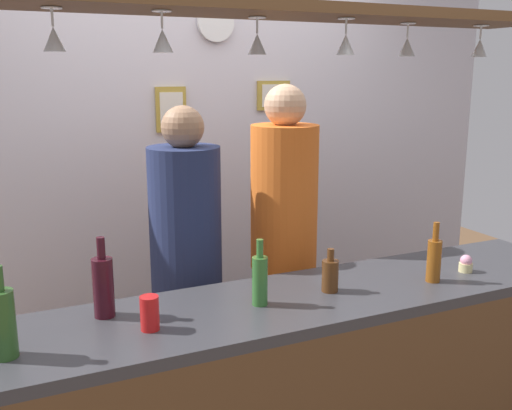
# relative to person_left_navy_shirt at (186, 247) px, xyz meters

# --- Properties ---
(back_wall) EXTENTS (4.40, 0.06, 2.60)m
(back_wall) POSITION_rel_person_left_navy_shirt_xyz_m (0.28, 0.80, 0.29)
(back_wall) COLOR silver
(back_wall) RESTS_ON ground_plane
(bar_counter) EXTENTS (2.70, 0.55, 0.95)m
(bar_counter) POSITION_rel_person_left_navy_shirt_xyz_m (0.28, -0.80, -0.36)
(bar_counter) COLOR #38383D
(bar_counter) RESTS_ON ground_plane
(overhead_glass_rack) EXTENTS (2.20, 0.36, 0.04)m
(overhead_glass_rack) POSITION_rel_person_left_navy_shirt_xyz_m (0.28, -0.60, 1.03)
(overhead_glass_rack) COLOR brown
(hanging_wineglass_far_left) EXTENTS (0.07, 0.07, 0.13)m
(hanging_wineglass_far_left) POSITION_rel_person_left_navy_shirt_xyz_m (-0.59, -0.59, 0.92)
(hanging_wineglass_far_left) COLOR silver
(hanging_wineglass_far_left) RESTS_ON overhead_glass_rack
(hanging_wineglass_left) EXTENTS (0.07, 0.07, 0.13)m
(hanging_wineglass_left) POSITION_rel_person_left_navy_shirt_xyz_m (-0.26, -0.64, 0.92)
(hanging_wineglass_left) COLOR silver
(hanging_wineglass_left) RESTS_ON overhead_glass_rack
(hanging_wineglass_center_left) EXTENTS (0.07, 0.07, 0.13)m
(hanging_wineglass_center_left) POSITION_rel_person_left_navy_shirt_xyz_m (0.12, -0.55, 0.92)
(hanging_wineglass_center_left) COLOR silver
(hanging_wineglass_center_left) RESTS_ON overhead_glass_rack
(hanging_wineglass_center) EXTENTS (0.07, 0.07, 0.13)m
(hanging_wineglass_center) POSITION_rel_person_left_navy_shirt_xyz_m (0.43, -0.65, 0.92)
(hanging_wineglass_center) COLOR silver
(hanging_wineglass_center) RESTS_ON overhead_glass_rack
(hanging_wineglass_center_right) EXTENTS (0.07, 0.07, 0.13)m
(hanging_wineglass_center_right) POSITION_rel_person_left_navy_shirt_xyz_m (0.79, -0.57, 0.92)
(hanging_wineglass_center_right) COLOR silver
(hanging_wineglass_center_right) RESTS_ON overhead_glass_rack
(hanging_wineglass_right) EXTENTS (0.07, 0.07, 0.13)m
(hanging_wineglass_right) POSITION_rel_person_left_navy_shirt_xyz_m (1.15, -0.60, 0.92)
(hanging_wineglass_right) COLOR silver
(hanging_wineglass_right) RESTS_ON overhead_glass_rack
(person_left_navy_shirt) EXTENTS (0.34, 0.34, 1.68)m
(person_left_navy_shirt) POSITION_rel_person_left_navy_shirt_xyz_m (0.00, 0.00, 0.00)
(person_left_navy_shirt) COLOR #2D334C
(person_left_navy_shirt) RESTS_ON ground_plane
(person_right_orange_shirt) EXTENTS (0.34, 0.34, 1.77)m
(person_right_orange_shirt) POSITION_rel_person_left_navy_shirt_xyz_m (0.52, 0.00, 0.06)
(person_right_orange_shirt) COLOR #2D334C
(person_right_orange_shirt) RESTS_ON ground_plane
(bottle_beer_green_import) EXTENTS (0.06, 0.06, 0.26)m
(bottle_beer_green_import) POSITION_rel_person_left_navy_shirt_xyz_m (0.08, -0.66, 0.04)
(bottle_beer_green_import) COLOR #336B2D
(bottle_beer_green_import) RESTS_ON bar_counter
(bottle_beer_amber_tall) EXTENTS (0.06, 0.06, 0.26)m
(bottle_beer_amber_tall) POSITION_rel_person_left_navy_shirt_xyz_m (0.86, -0.73, 0.04)
(bottle_beer_amber_tall) COLOR brown
(bottle_beer_amber_tall) RESTS_ON bar_counter
(bottle_wine_dark_red) EXTENTS (0.08, 0.08, 0.30)m
(bottle_wine_dark_red) POSITION_rel_person_left_navy_shirt_xyz_m (-0.48, -0.52, 0.06)
(bottle_wine_dark_red) COLOR #380F19
(bottle_wine_dark_red) RESTS_ON bar_counter
(bottle_beer_brown_stubby) EXTENTS (0.07, 0.07, 0.18)m
(bottle_beer_brown_stubby) POSITION_rel_person_left_navy_shirt_xyz_m (0.40, -0.65, 0.01)
(bottle_beer_brown_stubby) COLOR #512D14
(bottle_beer_brown_stubby) RESTS_ON bar_counter
(bottle_champagne_green) EXTENTS (0.08, 0.08, 0.30)m
(bottle_champagne_green) POSITION_rel_person_left_navy_shirt_xyz_m (-0.82, -0.71, 0.06)
(bottle_champagne_green) COLOR #2D5623
(bottle_champagne_green) RESTS_ON bar_counter
(drink_can) EXTENTS (0.07, 0.07, 0.12)m
(drink_can) POSITION_rel_person_left_navy_shirt_xyz_m (-0.36, -0.70, 0.00)
(drink_can) COLOR red
(drink_can) RESTS_ON bar_counter
(cupcake) EXTENTS (0.06, 0.06, 0.08)m
(cupcake) POSITION_rel_person_left_navy_shirt_xyz_m (1.08, -0.70, -0.02)
(cupcake) COLOR beige
(cupcake) RESTS_ON bar_counter
(picture_frame_crest) EXTENTS (0.18, 0.02, 0.26)m
(picture_frame_crest) POSITION_rel_person_left_navy_shirt_xyz_m (0.17, 0.76, 0.60)
(picture_frame_crest) COLOR #B29338
(picture_frame_crest) RESTS_ON back_wall
(picture_frame_upper_small) EXTENTS (0.22, 0.02, 0.18)m
(picture_frame_upper_small) POSITION_rel_person_left_navy_shirt_xyz_m (0.83, 0.76, 0.67)
(picture_frame_upper_small) COLOR #B29338
(picture_frame_upper_small) RESTS_ON back_wall
(wall_clock) EXTENTS (0.22, 0.03, 0.22)m
(wall_clock) POSITION_rel_person_left_navy_shirt_xyz_m (0.45, 0.75, 1.09)
(wall_clock) COLOR white
(wall_clock) RESTS_ON back_wall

